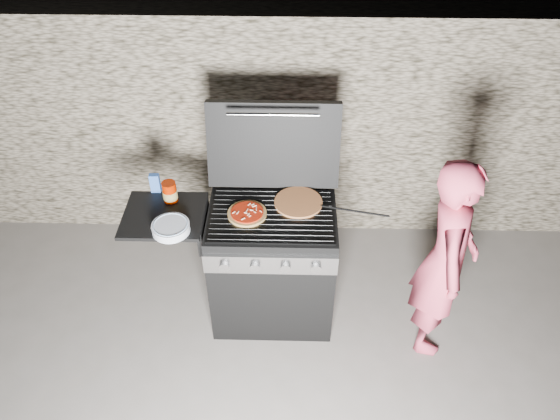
{
  "coord_description": "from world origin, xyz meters",
  "views": [
    {
      "loc": [
        0.11,
        -2.51,
        3.13
      ],
      "look_at": [
        0.05,
        0.0,
        0.95
      ],
      "focal_mm": 35.0,
      "sensor_mm": 36.0,
      "label": 1
    }
  ],
  "objects_px": {
    "gas_grill": "(235,265)",
    "pizza_topped": "(247,213)",
    "person": "(446,260)",
    "sauce_jar": "(170,192)"
  },
  "relations": [
    {
      "from": "pizza_topped",
      "to": "sauce_jar",
      "type": "relative_size",
      "value": 1.73
    },
    {
      "from": "sauce_jar",
      "to": "pizza_topped",
      "type": "bearing_deg",
      "value": -15.47
    },
    {
      "from": "gas_grill",
      "to": "person",
      "type": "relative_size",
      "value": 0.92
    },
    {
      "from": "pizza_topped",
      "to": "sauce_jar",
      "type": "height_order",
      "value": "sauce_jar"
    },
    {
      "from": "sauce_jar",
      "to": "person",
      "type": "relative_size",
      "value": 0.1
    },
    {
      "from": "person",
      "to": "sauce_jar",
      "type": "bearing_deg",
      "value": 89.46
    },
    {
      "from": "gas_grill",
      "to": "pizza_topped",
      "type": "distance_m",
      "value": 0.48
    },
    {
      "from": "gas_grill",
      "to": "pizza_topped",
      "type": "xyz_separation_m",
      "value": [
        0.1,
        -0.0,
        0.47
      ]
    },
    {
      "from": "gas_grill",
      "to": "pizza_topped",
      "type": "bearing_deg",
      "value": -1.96
    },
    {
      "from": "gas_grill",
      "to": "sauce_jar",
      "type": "distance_m",
      "value": 0.66
    }
  ]
}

